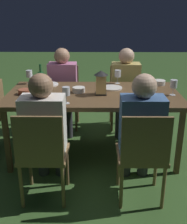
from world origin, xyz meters
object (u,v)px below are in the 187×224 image
at_px(person_in_pink, 63,87).
at_px(plate_b, 112,88).
at_px(chair_side_right_a, 143,154).
at_px(wine_glass_b, 48,83).
at_px(wine_glass_a, 118,74).
at_px(wine_glass_d, 174,85).
at_px(lantern_centerpiece, 101,81).
at_px(bowl_salad, 79,90).
at_px(bowl_olives, 159,82).
at_px(plate_a, 48,84).
at_px(bowl_dip, 25,92).
at_px(wine_glass_c, 66,92).
at_px(chair_side_right_b, 42,153).
at_px(dining_table, 93,97).
at_px(person_in_blue, 140,128).
at_px(green_bottle_on_table, 41,80).
at_px(person_in_mustard, 126,87).
at_px(wine_glass_e, 29,74).
at_px(chair_side_left_a, 124,94).
at_px(person_in_cream, 45,128).
at_px(bowl_bread, 148,91).
at_px(chair_side_left_b, 64,93).

distance_m(person_in_pink, plate_b, 0.82).
xyz_separation_m(chair_side_right_a, wine_glass_b, (0.92, -0.85, 0.39)).
height_order(wine_glass_a, wine_glass_d, same).
height_order(lantern_centerpiece, bowl_salad, lantern_centerpiece).
xyz_separation_m(person_in_pink, plate_b, (-0.64, 0.50, 0.13)).
xyz_separation_m(chair_side_right_a, bowl_olives, (-0.37, -1.24, 0.30)).
height_order(lantern_centerpiece, plate_a, lantern_centerpiece).
xyz_separation_m(plate_b, bowl_dip, (0.97, 0.24, 0.02)).
bearing_deg(wine_glass_a, wine_glass_c, 54.26).
bearing_deg(chair_side_right_b, dining_table, -116.03).
xyz_separation_m(person_in_blue, plate_a, (0.99, -1.01, 0.13)).
relative_size(green_bottle_on_table, wine_glass_c, 1.72).
relative_size(person_in_mustard, wine_glass_d, 6.80).
relative_size(plate_b, bowl_dip, 1.84).
distance_m(wine_glass_d, wine_glass_e, 1.72).
bearing_deg(lantern_centerpiece, person_in_mustard, -115.27).
height_order(dining_table, chair_side_left_a, chair_side_left_a).
bearing_deg(green_bottle_on_table, wine_glass_a, -163.56).
height_order(person_in_pink, wine_glass_d, person_in_pink).
distance_m(lantern_centerpiece, wine_glass_e, 0.98).
height_order(chair_side_right_b, person_in_pink, person_in_pink).
relative_size(chair_side_right_a, bowl_salad, 6.19).
relative_size(person_in_cream, bowl_bread, 7.71).
distance_m(lantern_centerpiece, wine_glass_c, 0.47).
bearing_deg(chair_side_right_b, wine_glass_b, -85.60).
height_order(plate_a, bowl_dip, bowl_dip).
relative_size(person_in_cream, plate_b, 4.64).
xyz_separation_m(chair_side_right_b, wine_glass_e, (0.37, -1.27, 0.39)).
distance_m(chair_side_right_b, wine_glass_c, 0.67).
height_order(lantern_centerpiece, wine_glass_a, lantern_centerpiece).
bearing_deg(wine_glass_a, wine_glass_d, 139.27).
xyz_separation_m(lantern_centerpiece, plate_b, (-0.13, -0.24, -0.14)).
relative_size(wine_glass_e, plate_b, 0.68).
xyz_separation_m(wine_glass_b, bowl_dip, (0.26, 0.02, -0.09)).
bearing_deg(bowl_olives, wine_glass_d, 97.51).
bearing_deg(bowl_salad, bowl_bread, 177.35).
distance_m(person_in_cream, person_in_mustard, 1.62).
distance_m(person_in_pink, green_bottle_on_table, 0.61).
bearing_deg(chair_side_left_b, green_bottle_on_table, 76.47).
bearing_deg(wine_glass_c, wine_glass_a, -125.74).
bearing_deg(person_in_blue, bowl_bread, -104.27).
bearing_deg(chair_side_left_a, plate_a, 29.17).
distance_m(chair_side_right_a, wine_glass_a, 1.36).
xyz_separation_m(chair_side_right_a, lantern_centerpiece, (0.35, -0.83, 0.42)).
relative_size(chair_side_left_b, bowl_salad, 6.19).
xyz_separation_m(person_in_blue, plate_b, (0.22, -0.87, 0.13)).
xyz_separation_m(wine_glass_c, bowl_olives, (-1.07, -0.72, -0.09)).
bearing_deg(wine_glass_a, chair_side_right_a, 95.95).
bearing_deg(plate_a, person_in_mustard, -160.20).
relative_size(person_in_pink, bowl_bread, 7.71).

